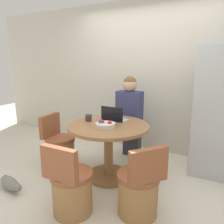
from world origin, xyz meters
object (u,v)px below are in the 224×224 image
laptop (114,118)px  cat (10,183)px  chair_near_right_corner (139,191)px  person_seated (130,113)px  refrigerator (219,110)px  chair_left_side (60,149)px  fruit_bowl (105,125)px  dining_table (108,141)px  chair_near_camera (71,189)px

laptop → cat: bearing=47.6°
chair_near_right_corner → laptop: (-0.65, 0.70, 0.53)m
person_seated → laptop: 0.58m
refrigerator → chair_left_side: bearing=-155.8°
chair_left_side → fruit_bowl: bearing=-98.6°
refrigerator → dining_table: size_ratio=1.69×
chair_near_right_corner → laptop: size_ratio=2.44×
dining_table → person_seated: bearing=91.2°
chair_left_side → person_seated: size_ratio=0.59×
refrigerator → laptop: bearing=-150.9°
chair_near_right_corner → person_seated: (-0.66, 1.28, 0.49)m
chair_left_side → person_seated: bearing=-48.5°
dining_table → chair_near_camera: chair_near_camera is taller
refrigerator → person_seated: (-1.28, -0.13, -0.15)m
chair_near_camera → person_seated: (-0.03, 1.59, 0.49)m
dining_table → cat: size_ratio=2.14×
refrigerator → laptop: (-1.27, -0.71, -0.11)m
refrigerator → laptop: refrigerator is taller
chair_near_camera → laptop: (-0.02, 1.01, 0.53)m
person_seated → laptop: person_seated is taller
cat → laptop: bearing=59.9°
chair_left_side → fruit_bowl: fruit_bowl is taller
chair_left_side → cat: size_ratio=1.58×
chair_near_right_corner → chair_near_camera: size_ratio=1.00×
chair_near_right_corner → cat: 1.64m
dining_table → fruit_bowl: size_ratio=4.24×
chair_left_side → laptop: laptop is taller
refrigerator → chair_near_right_corner: bearing=-113.7°
chair_near_right_corner → cat: (-1.59, -0.33, -0.20)m
person_seated → laptop: bearing=91.1°
person_seated → dining_table: bearing=91.2°
fruit_bowl → chair_left_side: bearing=175.1°
cat → refrigerator: bearing=50.4°
cat → chair_near_right_corner: bearing=24.0°
person_seated → laptop: (0.01, -0.58, 0.05)m
person_seated → fruit_bowl: size_ratio=5.32×
dining_table → chair_near_camera: size_ratio=1.35×
chair_near_camera → person_seated: 1.66m
refrigerator → person_seated: size_ratio=1.35×
dining_table → laptop: 0.33m
chair_near_right_corner → cat: bearing=-39.5°
refrigerator → fruit_bowl: refrigerator is taller
chair_near_camera → person_seated: size_ratio=0.59×
laptop → chair_left_side: bearing=15.9°
chair_left_side → laptop: 1.01m
refrigerator → chair_left_side: 2.38m
chair_near_right_corner → laptop: laptop is taller
dining_table → chair_left_side: 0.87m
dining_table → laptop: bearing=91.8°
dining_table → chair_near_right_corner: bearing=-38.7°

